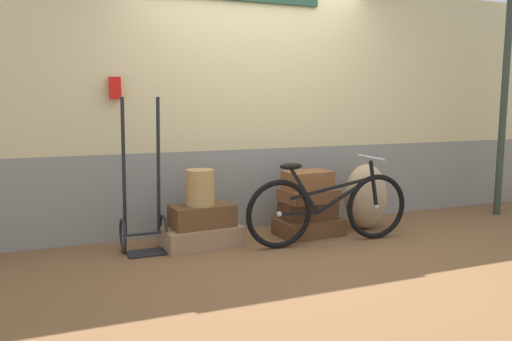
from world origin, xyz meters
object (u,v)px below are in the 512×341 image
Objects in this scene: suitcase_2 at (309,227)px; burlap_sack at (366,196)px; bicycle at (329,208)px; suitcase_4 at (309,195)px; suitcase_0 at (201,236)px; suitcase_1 at (202,216)px; wicker_basket at (200,188)px; luggage_trolley at (143,217)px; suitcase_5 at (308,180)px; suitcase_3 at (307,209)px.

burlap_sack is (0.67, 0.00, 0.26)m from suitcase_2.
burlap_sack is 0.74m from bicycle.
suitcase_4 is 0.78× the size of burlap_sack.
suitcase_1 reaches higher than suitcase_0.
luggage_trolley is at bearing 173.69° from wicker_basket.
suitcase_5 reaches higher than suitcase_0.
luggage_trolley is (-1.64, 0.06, 0.23)m from suitcase_2.
suitcase_2 is 1.95× the size of wicker_basket.
luggage_trolley is (-1.64, 0.03, 0.06)m from suitcase_3.
burlap_sack is (1.80, -0.00, -0.21)m from wicker_basket.
bicycle reaches higher than wicker_basket.
suitcase_1 is 1.10m from suitcase_4.
suitcase_4 is (-0.01, -0.04, 0.15)m from suitcase_3.
suitcase_2 is (1.11, -0.02, -0.21)m from suitcase_1.
suitcase_4 is at bearing -0.63° from wicker_basket.
suitcase_0 is 1.11× the size of suitcase_2.
suitcase_1 is at bearing 162.26° from bicycle.
suitcase_0 is 1.20m from suitcase_5.
suitcase_3 is at bearing -3.59° from suitcase_0.
suitcase_5 is 1.35× the size of wicker_basket.
luggage_trolley reaches higher than wicker_basket.
suitcase_1 is 1.08× the size of suitcase_3.
bicycle is at bearing -13.74° from luggage_trolley.
suitcase_0 is 0.43× the size of bicycle.
suitcase_4 is 0.35m from bicycle.
suitcase_4 reaches higher than suitcase_0.
luggage_trolley is at bearing 173.03° from suitcase_5.
suitcase_3 reaches higher than suitcase_2.
bicycle is (1.13, -0.36, 0.05)m from suitcase_1.
suitcase_2 is at bearing -0.27° from wicker_basket.
suitcase_1 is at bearing -173.53° from suitcase_3.
suitcase_2 is at bearing -81.83° from suitcase_3.
suitcase_4 is 1.20× the size of suitcase_5.
suitcase_2 is 1.22m from wicker_basket.
suitcase_5 is (1.10, 0.00, 0.27)m from suitcase_1.
suitcase_3 is at bearing 1.38° from wicker_basket.
suitcase_3 is at bearing 73.68° from suitcase_4.
suitcase_5 is at bearing 90.08° from suitcase_4.
suitcase_0 is 1.81m from burlap_sack.
suitcase_0 is 0.52× the size of luggage_trolley.
wicker_basket reaches higher than burlap_sack.
bicycle is at bearing -16.92° from wicker_basket.
burlap_sack is (0.69, -0.01, -0.21)m from suitcase_5.
wicker_basket is at bearing -139.35° from suitcase_0.
suitcase_5 is at bearing 0.63° from wicker_basket.
wicker_basket is at bearing -155.37° from suitcase_1.
suitcase_3 is (-0.00, 0.03, 0.17)m from suitcase_2.
suitcase_3 is 0.78× the size of burlap_sack.
suitcase_0 is at bearing 45.25° from wicker_basket.
suitcase_1 reaches higher than suitcase_3.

